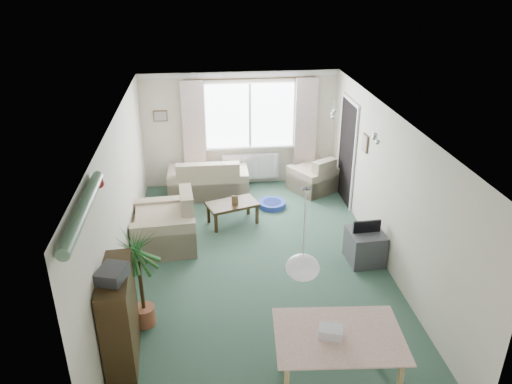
{
  "coord_description": "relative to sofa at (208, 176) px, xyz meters",
  "views": [
    {
      "loc": [
        -0.77,
        -6.6,
        4.41
      ],
      "look_at": [
        0.0,
        0.3,
        1.15
      ],
      "focal_mm": 35.0,
      "sensor_mm": 36.0,
      "label": 1
    }
  ],
  "objects": [
    {
      "name": "ground",
      "position": [
        0.71,
        -2.75,
        -0.4
      ],
      "size": [
        6.5,
        6.5,
        0.0
      ],
      "primitive_type": "plane",
      "color": "#2C4A3B"
    },
    {
      "name": "window",
      "position": [
        0.91,
        0.48,
        1.1
      ],
      "size": [
        1.8,
        0.03,
        1.3
      ],
      "primitive_type": "cube",
      "color": "white"
    },
    {
      "name": "curtain_rod",
      "position": [
        0.91,
        0.4,
        1.87
      ],
      "size": [
        2.6,
        0.03,
        0.03
      ],
      "primitive_type": "cube",
      "color": "black"
    },
    {
      "name": "curtain_left",
      "position": [
        -0.24,
        0.38,
        0.87
      ],
      "size": [
        0.45,
        0.08,
        2.0
      ],
      "primitive_type": "cube",
      "color": "beige"
    },
    {
      "name": "curtain_right",
      "position": [
        2.06,
        0.38,
        0.87
      ],
      "size": [
        0.45,
        0.08,
        2.0
      ],
      "primitive_type": "cube",
      "color": "beige"
    },
    {
      "name": "radiator",
      "position": [
        0.91,
        0.44,
        -0.0
      ],
      "size": [
        1.2,
        0.1,
        0.55
      ],
      "primitive_type": "cube",
      "color": "white"
    },
    {
      "name": "doorway",
      "position": [
        2.69,
        -0.55,
        0.6
      ],
      "size": [
        0.03,
        0.95,
        2.0
      ],
      "primitive_type": "cube",
      "color": "black"
    },
    {
      "name": "pendant_lamp",
      "position": [
        0.91,
        -5.05,
        1.08
      ],
      "size": [
        0.36,
        0.36,
        0.36
      ],
      "primitive_type": "sphere",
      "color": "white"
    },
    {
      "name": "tinsel_garland",
      "position": [
        -1.21,
        -5.05,
        1.88
      ],
      "size": [
        1.6,
        1.6,
        0.12
      ],
      "primitive_type": "cylinder",
      "color": "#196626"
    },
    {
      "name": "bauble_cluster_a",
      "position": [
        2.01,
        -1.85,
        1.82
      ],
      "size": [
        0.2,
        0.2,
        0.2
      ],
      "primitive_type": "sphere",
      "color": "silver"
    },
    {
      "name": "bauble_cluster_b",
      "position": [
        2.31,
        -3.05,
        1.82
      ],
      "size": [
        0.2,
        0.2,
        0.2
      ],
      "primitive_type": "sphere",
      "color": "silver"
    },
    {
      "name": "wall_picture_back",
      "position": [
        -0.89,
        0.48,
        1.15
      ],
      "size": [
        0.28,
        0.03,
        0.22
      ],
      "primitive_type": "cube",
      "color": "brown"
    },
    {
      "name": "wall_picture_right",
      "position": [
        2.69,
        -1.55,
        1.15
      ],
      "size": [
        0.03,
        0.24,
        0.3
      ],
      "primitive_type": "cube",
      "color": "brown"
    },
    {
      "name": "sofa",
      "position": [
        0.0,
        0.0,
        0.0
      ],
      "size": [
        1.61,
        0.86,
        0.8
      ],
      "primitive_type": "cube",
      "rotation": [
        0.0,
        0.0,
        3.13
      ],
      "color": "#C2BA92",
      "rests_on": "ground"
    },
    {
      "name": "armchair_corner",
      "position": [
        2.18,
        -0.02,
        -0.02
      ],
      "size": [
        1.13,
        1.11,
        0.75
      ],
      "primitive_type": "cube",
      "rotation": [
        0.0,
        0.0,
        3.67
      ],
      "color": "beige",
      "rests_on": "ground"
    },
    {
      "name": "armchair_left",
      "position": [
        -0.79,
        -1.94,
        0.08
      ],
      "size": [
        1.1,
        1.15,
        0.96
      ],
      "primitive_type": "cube",
      "rotation": [
        0.0,
        0.0,
        -1.5
      ],
      "color": "beige",
      "rests_on": "ground"
    },
    {
      "name": "coffee_table",
      "position": [
        0.41,
        -1.29,
        -0.2
      ],
      "size": [
        1.01,
        0.75,
        0.4
      ],
      "primitive_type": "cube",
      "rotation": [
        0.0,
        0.0,
        0.32
      ],
      "color": "black",
      "rests_on": "ground"
    },
    {
      "name": "photo_frame",
      "position": [
        0.45,
        -1.33,
        0.08
      ],
      "size": [
        0.12,
        0.04,
        0.16
      ],
      "primitive_type": "cube",
      "rotation": [
        0.0,
        0.0,
        -0.18
      ],
      "color": "brown",
      "rests_on": "coffee_table"
    },
    {
      "name": "bookshelf",
      "position": [
        -1.13,
        -4.56,
        0.22
      ],
      "size": [
        0.4,
        1.03,
        1.23
      ],
      "primitive_type": "cube",
      "rotation": [
        0.0,
        0.0,
        0.06
      ],
      "color": "black",
      "rests_on": "ground"
    },
    {
      "name": "hifi_box",
      "position": [
        -1.12,
        -4.68,
        0.9
      ],
      "size": [
        0.37,
        0.42,
        0.14
      ],
      "primitive_type": "cube",
      "rotation": [
        0.0,
        0.0,
        -0.3
      ],
      "color": "#333237",
      "rests_on": "bookshelf"
    },
    {
      "name": "houseplant",
      "position": [
        -0.94,
        -3.95,
        0.3
      ],
      "size": [
        0.73,
        0.73,
        1.41
      ],
      "primitive_type": "cylinder",
      "rotation": [
        0.0,
        0.0,
        0.23
      ],
      "color": "#216227",
      "rests_on": "ground"
    },
    {
      "name": "dining_table",
      "position": [
        1.27,
        -5.35,
        -0.01
      ],
      "size": [
        1.32,
        0.93,
        0.79
      ],
      "primitive_type": "cube",
      "rotation": [
        0.0,
        0.0,
        -0.08
      ],
      "color": "#AE765E",
      "rests_on": "ground"
    },
    {
      "name": "gift_box",
      "position": [
        1.17,
        -5.35,
        0.45
      ],
      "size": [
        0.29,
        0.24,
        0.12
      ],
      "primitive_type": "cube",
      "rotation": [
        0.0,
        0.0,
        -0.29
      ],
      "color": "silver",
      "rests_on": "dining_table"
    },
    {
      "name": "tv_cube",
      "position": [
        2.41,
        -2.79,
        -0.14
      ],
      "size": [
        0.56,
        0.61,
        0.53
      ],
      "primitive_type": "cube",
      "rotation": [
        0.0,
        0.0,
        0.05
      ],
      "color": "#313136",
      "rests_on": "ground"
    },
    {
      "name": "pet_bed",
      "position": [
        1.22,
        -0.72,
        -0.35
      ],
      "size": [
        0.67,
        0.67,
        0.11
      ],
      "primitive_type": "cylinder",
      "rotation": [
        0.0,
        0.0,
        0.35
      ],
      "color": "navy",
      "rests_on": "ground"
    }
  ]
}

